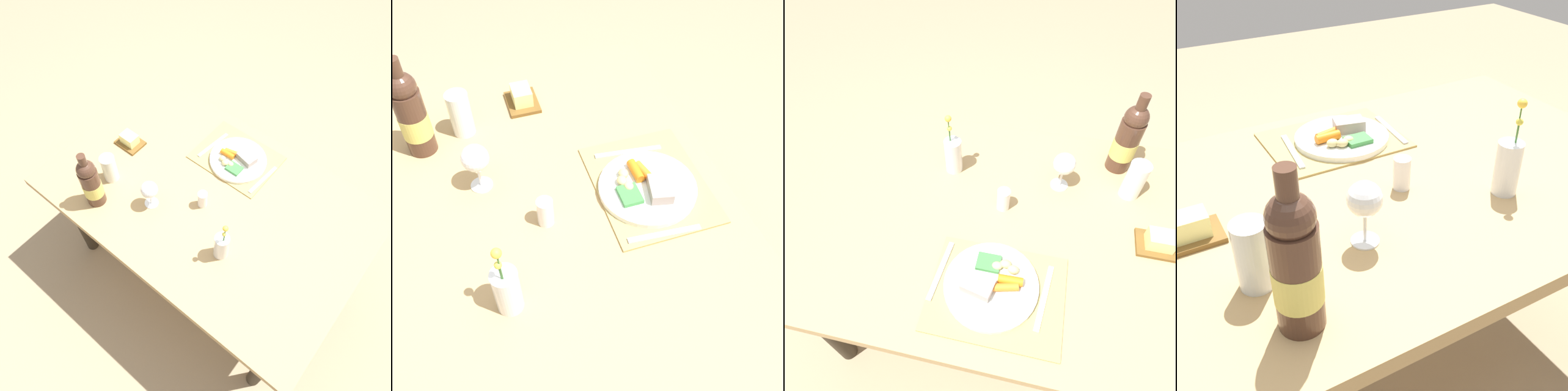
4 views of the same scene
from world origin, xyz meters
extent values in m
plane|color=tan|center=(0.00, 0.00, 0.00)|extent=(8.00, 8.00, 0.00)
cube|color=tan|center=(0.00, 0.00, 0.72)|extent=(1.44, 0.94, 0.04)
cylinder|color=#342B1F|center=(-0.61, -0.36, 0.35)|extent=(0.07, 0.07, 0.70)
cylinder|color=#342B1F|center=(0.61, -0.36, 0.35)|extent=(0.07, 0.07, 0.70)
cylinder|color=#342B1F|center=(-0.61, 0.36, 0.35)|extent=(0.07, 0.07, 0.70)
cylinder|color=#342B1F|center=(0.61, 0.36, 0.35)|extent=(0.07, 0.07, 0.70)
cube|color=tan|center=(0.03, -0.26, 0.74)|extent=(0.38, 0.30, 0.01)
cylinder|color=white|center=(0.01, -0.25, 0.75)|extent=(0.27, 0.27, 0.02)
cube|color=gray|center=(-0.03, -0.27, 0.77)|extent=(0.10, 0.08, 0.03)
cylinder|color=orange|center=(0.05, -0.25, 0.77)|extent=(0.08, 0.04, 0.02)
cylinder|color=orange|center=(0.06, -0.23, 0.77)|extent=(0.07, 0.03, 0.03)
ellipsoid|color=#CDC17D|center=(0.02, -0.19, 0.77)|extent=(0.03, 0.03, 0.02)
ellipsoid|color=#CCB974|center=(0.04, -0.18, 0.77)|extent=(0.03, 0.03, 0.02)
ellipsoid|color=#CABB77|center=(0.06, -0.19, 0.77)|extent=(0.03, 0.03, 0.02)
cube|color=#3C8840|center=(-0.01, -0.18, 0.76)|extent=(0.07, 0.06, 0.01)
cube|color=silver|center=(-0.15, -0.23, 0.74)|extent=(0.03, 0.20, 0.00)
cube|color=silver|center=(0.16, -0.25, 0.74)|extent=(0.04, 0.20, 0.00)
cylinder|color=silver|center=(0.41, 0.20, 0.81)|extent=(0.07, 0.07, 0.14)
cylinder|color=silver|center=(0.41, 0.20, 0.78)|extent=(0.06, 0.06, 0.08)
cylinder|color=white|center=(-0.01, 0.05, 0.78)|extent=(0.04, 0.04, 0.08)
cylinder|color=silver|center=(-0.22, 0.19, 0.80)|extent=(0.06, 0.06, 0.13)
cylinder|color=#3F7233|center=(-0.23, 0.19, 0.83)|extent=(0.00, 0.00, 0.19)
sphere|color=#D5CB41|center=(-0.23, 0.19, 0.92)|extent=(0.02, 0.02, 0.02)
cylinder|color=#3F7233|center=(-0.23, 0.19, 0.85)|extent=(0.00, 0.00, 0.23)
sphere|color=yellow|center=(-0.23, 0.19, 0.97)|extent=(0.02, 0.02, 0.02)
cube|color=brown|center=(0.49, 0.00, 0.74)|extent=(0.13, 0.10, 0.01)
cube|color=#EDEA8E|center=(0.49, 0.00, 0.77)|extent=(0.08, 0.06, 0.05)
cylinder|color=#492F22|center=(0.37, 0.33, 0.84)|extent=(0.08, 0.08, 0.21)
sphere|color=#492F22|center=(0.37, 0.33, 0.96)|extent=(0.08, 0.08, 0.08)
cylinder|color=#492F22|center=(0.37, 0.33, 1.01)|extent=(0.03, 0.03, 0.08)
cylinder|color=#D9CC61|center=(0.37, 0.33, 0.83)|extent=(0.09, 0.09, 0.07)
cylinder|color=white|center=(0.17, 0.19, 0.74)|extent=(0.06, 0.06, 0.00)
cylinder|color=white|center=(0.17, 0.19, 0.78)|extent=(0.01, 0.01, 0.07)
sphere|color=white|center=(0.17, 0.19, 0.84)|extent=(0.08, 0.08, 0.08)
camera|label=1|loc=(-0.57, 0.78, 2.23)|focal=35.87mm
camera|label=2|loc=(-0.75, 0.17, 1.73)|focal=43.09mm
camera|label=3|loc=(0.07, -0.68, 1.70)|focal=32.58mm
camera|label=4|loc=(0.55, 0.89, 1.39)|focal=44.24mm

